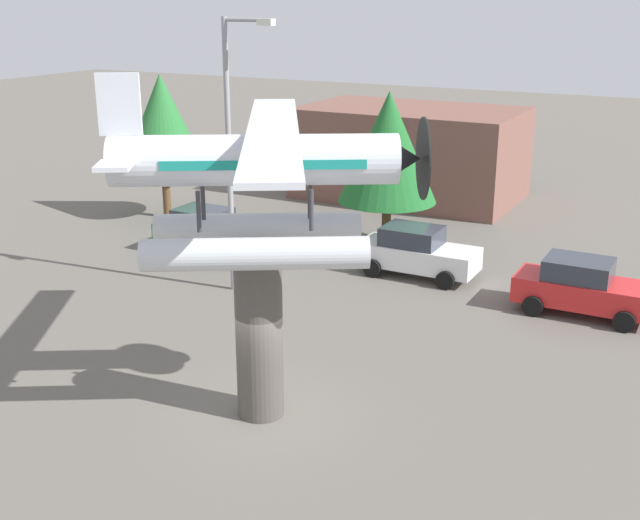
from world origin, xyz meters
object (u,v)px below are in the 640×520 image
at_px(streetlight_primary, 233,140).
at_px(tree_east, 388,147).
at_px(car_near_green, 208,231).
at_px(tree_west, 162,118).
at_px(display_pedestal, 259,336).
at_px(car_mid_white, 417,252).
at_px(floatplane_monument, 261,182).
at_px(car_far_red, 583,287).
at_px(storefront_building, 410,153).

relative_size(streetlight_primary, tree_east, 1.45).
height_order(car_near_green, tree_west, tree_west).
xyz_separation_m(display_pedestal, car_mid_white, (-0.40, 11.04, -1.10)).
relative_size(display_pedestal, floatplane_monument, 0.42).
relative_size(floatplane_monument, car_mid_white, 2.27).
relative_size(car_near_green, car_far_red, 1.00).
xyz_separation_m(floatplane_monument, tree_west, (-13.31, 13.17, -1.20)).
relative_size(car_near_green, streetlight_primary, 0.47).
height_order(car_mid_white, tree_east, tree_east).
height_order(car_near_green, car_mid_white, same).
bearing_deg(tree_west, floatplane_monument, -44.69).
bearing_deg(car_near_green, streetlight_primary, -41.22).
distance_m(storefront_building, tree_west, 12.17).
relative_size(floatplane_monument, car_far_red, 2.27).
xyz_separation_m(car_near_green, tree_west, (-4.79, 3.58, 3.55)).
xyz_separation_m(storefront_building, tree_west, (-8.14, -8.76, 2.25)).
relative_size(car_far_red, tree_east, 0.68).
height_order(display_pedestal, car_far_red, display_pedestal).
xyz_separation_m(floatplane_monument, car_mid_white, (-0.51, 10.97, -4.75)).
bearing_deg(tree_east, tree_west, -178.65).
relative_size(car_mid_white, streetlight_primary, 0.47).
bearing_deg(tree_east, car_mid_white, -47.67).
relative_size(display_pedestal, storefront_building, 0.38).
bearing_deg(car_mid_white, tree_east, 132.33).
distance_m(car_near_green, car_mid_white, 8.14).
relative_size(display_pedestal, streetlight_primary, 0.45).
bearing_deg(car_near_green, tree_west, 143.20).
bearing_deg(car_far_red, car_near_green, -178.34).
height_order(floatplane_monument, car_near_green, floatplane_monument).
relative_size(car_mid_white, tree_east, 0.68).
bearing_deg(tree_east, car_near_green, -146.51).
bearing_deg(floatplane_monument, tree_east, 70.97).
distance_m(display_pedestal, floatplane_monument, 3.65).
bearing_deg(tree_west, car_far_red, -9.64).
xyz_separation_m(floatplane_monument, car_near_green, (-8.53, 9.59, -4.75)).
relative_size(floatplane_monument, storefront_building, 0.92).
bearing_deg(storefront_building, tree_east, -74.03).
height_order(floatplane_monument, car_mid_white, floatplane_monument).
distance_m(car_mid_white, storefront_building, 11.98).
relative_size(car_near_green, car_mid_white, 1.00).
distance_m(tree_west, tree_east, 10.59).
distance_m(floatplane_monument, tree_west, 18.77).
bearing_deg(tree_east, display_pedestal, -78.97).
bearing_deg(tree_east, storefront_building, 105.97).
bearing_deg(tree_west, tree_east, 1.35).
bearing_deg(display_pedestal, tree_east, 101.03).
relative_size(floatplane_monument, tree_east, 1.55).
xyz_separation_m(floatplane_monument, tree_east, (-2.74, 13.42, -1.62)).
distance_m(car_mid_white, streetlight_primary, 7.64).
height_order(floatplane_monument, storefront_building, floatplane_monument).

